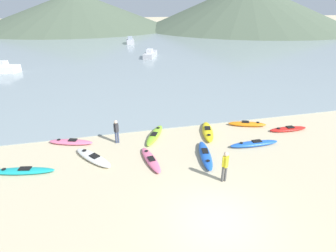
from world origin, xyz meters
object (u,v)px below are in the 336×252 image
(kayak_on_sand_4, at_px, (288,129))
(moored_boat_1, at_px, (130,41))
(kayak_on_sand_8, at_px, (71,142))
(kayak_on_sand_1, at_px, (254,144))
(kayak_on_sand_9, at_px, (205,155))
(kayak_on_sand_6, at_px, (155,135))
(moored_boat_2, at_px, (150,54))
(kayak_on_sand_2, at_px, (22,171))
(person_near_foreground, at_px, (225,165))
(kayak_on_sand_0, at_px, (151,160))
(kayak_on_sand_3, at_px, (208,131))
(kayak_on_sand_7, at_px, (247,124))
(person_near_waterline, at_px, (116,130))
(kayak_on_sand_5, at_px, (93,158))

(kayak_on_sand_4, distance_m, moored_boat_1, 49.88)
(kayak_on_sand_8, bearing_deg, kayak_on_sand_1, -15.00)
(kayak_on_sand_4, height_order, kayak_on_sand_9, kayak_on_sand_9)
(kayak_on_sand_4, relative_size, kayak_on_sand_6, 0.92)
(kayak_on_sand_6, bearing_deg, moored_boat_2, 80.34)
(kayak_on_sand_1, height_order, kayak_on_sand_2, kayak_on_sand_1)
(kayak_on_sand_9, relative_size, person_near_foreground, 1.94)
(kayak_on_sand_0, height_order, person_near_foreground, person_near_foreground)
(kayak_on_sand_3, xyz_separation_m, kayak_on_sand_7, (3.40, 0.50, -0.00))
(kayak_on_sand_1, height_order, kayak_on_sand_4, kayak_on_sand_1)
(kayak_on_sand_9, relative_size, moored_boat_2, 0.61)
(kayak_on_sand_2, relative_size, person_near_waterline, 2.17)
(kayak_on_sand_7, xyz_separation_m, moored_boat_1, (-3.56, 48.07, 0.49))
(kayak_on_sand_8, xyz_separation_m, moored_boat_2, (10.69, 29.64, 0.42))
(kayak_on_sand_0, bearing_deg, kayak_on_sand_6, 74.60)
(kayak_on_sand_4, xyz_separation_m, kayak_on_sand_8, (-15.29, 1.64, 0.02))
(kayak_on_sand_1, height_order, kayak_on_sand_7, kayak_on_sand_7)
(kayak_on_sand_7, distance_m, moored_boat_1, 48.21)
(kayak_on_sand_3, bearing_deg, person_near_waterline, 178.75)
(kayak_on_sand_5, bearing_deg, kayak_on_sand_9, -11.32)
(kayak_on_sand_0, relative_size, moored_boat_1, 0.70)
(kayak_on_sand_8, bearing_deg, moored_boat_2, 70.17)
(kayak_on_sand_2, bearing_deg, moored_boat_1, 77.23)
(person_near_foreground, bearing_deg, kayak_on_sand_0, 140.69)
(kayak_on_sand_4, xyz_separation_m, kayak_on_sand_6, (-9.69, 1.33, 0.02))
(kayak_on_sand_1, xyz_separation_m, kayak_on_sand_5, (-10.18, 0.73, 0.00))
(kayak_on_sand_7, bearing_deg, kayak_on_sand_3, -171.68)
(person_near_foreground, distance_m, moored_boat_1, 54.00)
(kayak_on_sand_2, bearing_deg, kayak_on_sand_0, -4.27)
(kayak_on_sand_3, bearing_deg, kayak_on_sand_9, -114.05)
(kayak_on_sand_0, height_order, person_near_waterline, person_near_waterline)
(kayak_on_sand_9, height_order, moored_boat_2, moored_boat_2)
(kayak_on_sand_5, bearing_deg, person_near_waterline, 50.08)
(kayak_on_sand_5, relative_size, kayak_on_sand_6, 0.94)
(kayak_on_sand_1, relative_size, kayak_on_sand_5, 1.13)
(kayak_on_sand_6, distance_m, kayak_on_sand_8, 5.60)
(kayak_on_sand_4, relative_size, person_near_waterline, 1.78)
(kayak_on_sand_4, relative_size, moored_boat_1, 0.67)
(kayak_on_sand_1, relative_size, kayak_on_sand_7, 1.17)
(kayak_on_sand_3, relative_size, kayak_on_sand_4, 1.13)
(kayak_on_sand_0, height_order, kayak_on_sand_9, kayak_on_sand_9)
(kayak_on_sand_1, distance_m, kayak_on_sand_7, 3.12)
(kayak_on_sand_4, distance_m, kayak_on_sand_7, 2.90)
(kayak_on_sand_1, distance_m, kayak_on_sand_6, 6.68)
(kayak_on_sand_3, relative_size, person_near_foreground, 1.88)
(moored_boat_1, bearing_deg, person_near_waterline, -97.31)
(kayak_on_sand_5, bearing_deg, kayak_on_sand_2, -173.10)
(kayak_on_sand_5, distance_m, person_near_foreground, 7.67)
(kayak_on_sand_7, bearing_deg, moored_boat_2, 93.98)
(kayak_on_sand_4, bearing_deg, person_near_waterline, 175.01)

